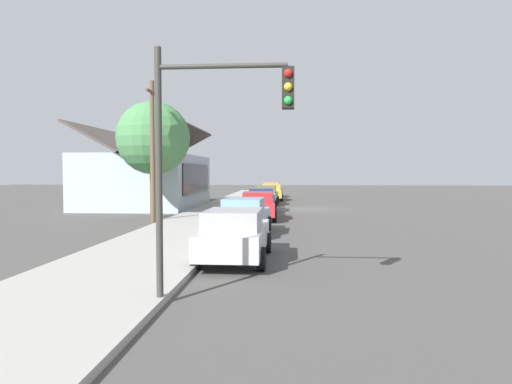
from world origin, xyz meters
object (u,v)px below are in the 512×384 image
(car_silver, at_px, (235,234))
(utility_pole_wooden, at_px, (152,149))
(shade_tree, at_px, (153,138))
(car_skyblue, at_px, (245,216))
(car_cherry, at_px, (258,205))
(car_olive, at_px, (266,195))
(car_coral, at_px, (272,190))
(car_mustard, at_px, (271,192))
(fire_hydrant_red, at_px, (255,196))
(car_navy, at_px, (262,200))
(traffic_light_main, at_px, (211,133))

(car_silver, relative_size, utility_pole_wooden, 0.61)
(shade_tree, bearing_deg, car_skyblue, -138.08)
(car_cherry, bearing_deg, car_olive, -2.69)
(car_silver, height_order, car_coral, same)
(car_skyblue, bearing_deg, car_mustard, 1.83)
(car_mustard, distance_m, car_coral, 5.84)
(car_skyblue, bearing_deg, shade_tree, 44.27)
(car_coral, bearing_deg, shade_tree, 166.84)
(car_cherry, xyz_separation_m, utility_pole_wooden, (-2.01, 5.45, 3.11))
(car_mustard, height_order, fire_hydrant_red, car_mustard)
(car_cherry, height_order, car_navy, same)
(car_cherry, relative_size, fire_hydrant_red, 6.75)
(car_mustard, height_order, car_coral, same)
(car_silver, distance_m, shade_tree, 14.63)
(car_skyblue, xyz_separation_m, utility_pole_wooden, (4.06, 5.31, 3.11))
(fire_hydrant_red, bearing_deg, car_coral, -11.67)
(car_coral, xyz_separation_m, shade_tree, (-22.29, 6.17, 3.88))
(car_silver, distance_m, car_mustard, 29.02)
(car_silver, xyz_separation_m, fire_hydrant_red, (28.24, 1.58, -0.32))
(car_olive, bearing_deg, car_coral, 0.61)
(shade_tree, height_order, traffic_light_main, shade_tree)
(traffic_light_main, bearing_deg, car_silver, 0.95)
(car_skyblue, bearing_deg, car_silver, -174.94)
(utility_pole_wooden, bearing_deg, car_navy, -36.14)
(shade_tree, distance_m, utility_pole_wooden, 2.97)
(car_skyblue, xyz_separation_m, fire_hydrant_red, (22.47, 1.31, -0.32))
(car_silver, relative_size, car_navy, 0.95)
(car_skyblue, height_order, car_cherry, same)
(car_olive, bearing_deg, car_skyblue, -179.23)
(car_silver, bearing_deg, car_olive, 1.31)
(car_olive, height_order, utility_pole_wooden, utility_pole_wooden)
(car_cherry, height_order, car_mustard, same)
(car_navy, bearing_deg, car_coral, -0.74)
(car_navy, distance_m, car_olive, 6.06)
(car_coral, distance_m, fire_hydrant_red, 6.78)
(car_skyblue, relative_size, traffic_light_main, 0.85)
(car_cherry, bearing_deg, car_skyblue, 175.42)
(car_cherry, relative_size, car_mustard, 0.97)
(car_coral, bearing_deg, car_skyblue, -177.80)
(car_navy, relative_size, utility_pole_wooden, 0.64)
(car_mustard, relative_size, car_coral, 1.10)
(car_olive, bearing_deg, car_navy, -178.99)
(fire_hydrant_red, bearing_deg, car_skyblue, -176.66)
(car_silver, xyz_separation_m, traffic_light_main, (-4.58, -0.08, 2.68))
(car_olive, relative_size, utility_pole_wooden, 0.66)
(car_silver, relative_size, car_skyblue, 1.03)
(traffic_light_main, bearing_deg, shade_tree, 20.65)
(car_coral, bearing_deg, fire_hydrant_red, 170.65)
(car_cherry, height_order, traffic_light_main, traffic_light_main)
(traffic_light_main, relative_size, fire_hydrant_red, 7.32)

